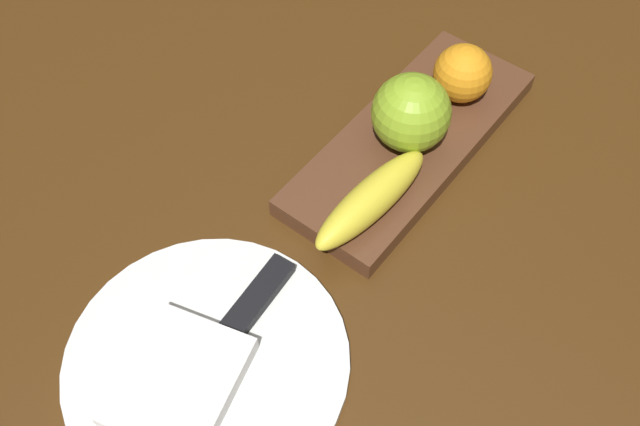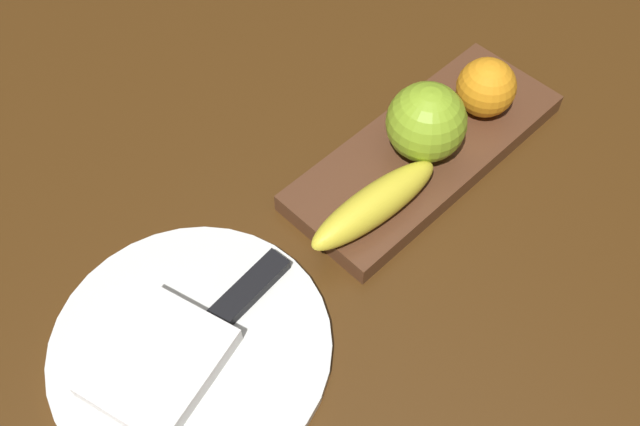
{
  "view_description": "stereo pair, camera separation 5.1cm",
  "coord_description": "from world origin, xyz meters",
  "px_view_note": "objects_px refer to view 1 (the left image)",
  "views": [
    {
      "loc": [
        0.47,
        0.26,
        0.6
      ],
      "look_at": [
        0.16,
        0.02,
        0.05
      ],
      "focal_mm": 39.98,
      "sensor_mm": 36.0,
      "label": 1
    },
    {
      "loc": [
        0.43,
        0.3,
        0.6
      ],
      "look_at": [
        0.16,
        0.02,
        0.05
      ],
      "focal_mm": 39.98,
      "sensor_mm": 36.0,
      "label": 2
    }
  ],
  "objects_px": {
    "fruit_tray": "(412,139)",
    "knife": "(248,310)",
    "orange_near_apple": "(463,73)",
    "apple": "(411,113)",
    "dinner_plate": "(207,361)",
    "folded_napkin": "(179,382)",
    "banana": "(371,199)"
  },
  "relations": [
    {
      "from": "fruit_tray",
      "to": "knife",
      "type": "relative_size",
      "value": 1.81
    },
    {
      "from": "orange_near_apple",
      "to": "knife",
      "type": "relative_size",
      "value": 0.36
    },
    {
      "from": "apple",
      "to": "knife",
      "type": "distance_m",
      "value": 0.26
    },
    {
      "from": "knife",
      "to": "dinner_plate",
      "type": "bearing_deg",
      "value": -4.59
    },
    {
      "from": "knife",
      "to": "fruit_tray",
      "type": "bearing_deg",
      "value": 174.28
    },
    {
      "from": "orange_near_apple",
      "to": "knife",
      "type": "height_order",
      "value": "orange_near_apple"
    },
    {
      "from": "fruit_tray",
      "to": "folded_napkin",
      "type": "distance_m",
      "value": 0.36
    },
    {
      "from": "knife",
      "to": "orange_near_apple",
      "type": "bearing_deg",
      "value": 172.94
    },
    {
      "from": "apple",
      "to": "orange_near_apple",
      "type": "height_order",
      "value": "apple"
    },
    {
      "from": "orange_near_apple",
      "to": "knife",
      "type": "xyz_separation_m",
      "value": [
        0.35,
        -0.01,
        -0.04
      ]
    },
    {
      "from": "fruit_tray",
      "to": "dinner_plate",
      "type": "xyz_separation_m",
      "value": [
        0.33,
        0.0,
        -0.01
      ]
    },
    {
      "from": "apple",
      "to": "banana",
      "type": "height_order",
      "value": "apple"
    },
    {
      "from": "folded_napkin",
      "to": "banana",
      "type": "bearing_deg",
      "value": 174.33
    },
    {
      "from": "orange_near_apple",
      "to": "dinner_plate",
      "type": "height_order",
      "value": "orange_near_apple"
    },
    {
      "from": "fruit_tray",
      "to": "dinner_plate",
      "type": "relative_size",
      "value": 1.28
    },
    {
      "from": "dinner_plate",
      "to": "knife",
      "type": "bearing_deg",
      "value": -179.07
    },
    {
      "from": "orange_near_apple",
      "to": "dinner_plate",
      "type": "xyz_separation_m",
      "value": [
        0.41,
        -0.01,
        -0.05
      ]
    },
    {
      "from": "apple",
      "to": "orange_near_apple",
      "type": "xyz_separation_m",
      "value": [
        -0.09,
        0.01,
        -0.01
      ]
    },
    {
      "from": "banana",
      "to": "knife",
      "type": "relative_size",
      "value": 0.87
    },
    {
      "from": "orange_near_apple",
      "to": "knife",
      "type": "bearing_deg",
      "value": -1.54
    },
    {
      "from": "dinner_plate",
      "to": "knife",
      "type": "xyz_separation_m",
      "value": [
        -0.06,
        -0.0,
        0.01
      ]
    },
    {
      "from": "fruit_tray",
      "to": "banana",
      "type": "height_order",
      "value": "banana"
    },
    {
      "from": "orange_near_apple",
      "to": "apple",
      "type": "bearing_deg",
      "value": -4.57
    },
    {
      "from": "orange_near_apple",
      "to": "banana",
      "type": "bearing_deg",
      "value": 4.78
    },
    {
      "from": "apple",
      "to": "folded_napkin",
      "type": "height_order",
      "value": "apple"
    },
    {
      "from": "banana",
      "to": "dinner_plate",
      "type": "bearing_deg",
      "value": 178.14
    },
    {
      "from": "banana",
      "to": "folded_napkin",
      "type": "bearing_deg",
      "value": 178.98
    },
    {
      "from": "banana",
      "to": "knife",
      "type": "xyz_separation_m",
      "value": [
        0.16,
        -0.03,
        -0.03
      ]
    },
    {
      "from": "banana",
      "to": "dinner_plate",
      "type": "relative_size",
      "value": 0.61
    },
    {
      "from": "apple",
      "to": "banana",
      "type": "xyz_separation_m",
      "value": [
        0.1,
        0.02,
        -0.02
      ]
    },
    {
      "from": "fruit_tray",
      "to": "folded_napkin",
      "type": "bearing_deg",
      "value": 0.0
    },
    {
      "from": "fruit_tray",
      "to": "knife",
      "type": "height_order",
      "value": "same"
    }
  ]
}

